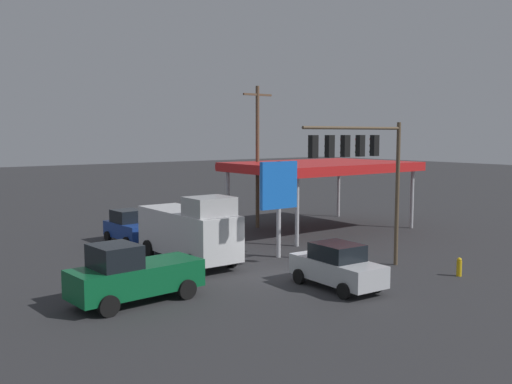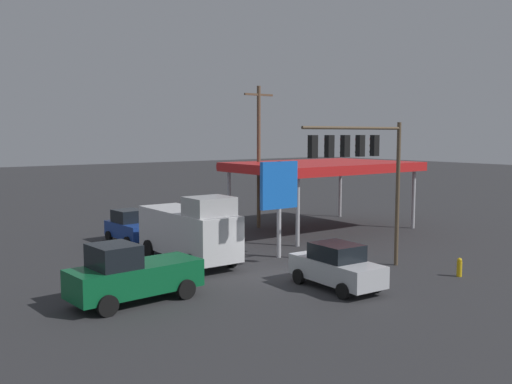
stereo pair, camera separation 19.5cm
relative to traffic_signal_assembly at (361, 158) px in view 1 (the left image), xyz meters
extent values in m
plane|color=#2D2D30|center=(3.22, -1.85, -5.48)|extent=(200.00, 200.00, 0.00)
cylinder|color=brown|center=(-2.69, 0.03, -1.90)|extent=(0.20, 0.20, 7.15)
cylinder|color=brown|center=(0.49, 0.03, 1.38)|extent=(6.37, 0.14, 0.14)
cube|color=black|center=(-0.92, 0.03, 0.56)|extent=(0.36, 0.28, 1.00)
sphere|color=#FF4141|center=(-0.92, -0.16, 0.86)|extent=(0.22, 0.22, 0.22)
sphere|color=#392305|center=(-0.92, -0.16, 0.56)|extent=(0.22, 0.22, 0.22)
sphere|color=black|center=(-0.92, -0.16, 0.26)|extent=(0.22, 0.22, 0.22)
cube|color=black|center=(0.07, 0.03, 0.56)|extent=(0.36, 0.28, 1.00)
sphere|color=#FF4141|center=(0.07, -0.16, 0.86)|extent=(0.22, 0.22, 0.22)
sphere|color=#392305|center=(0.07, -0.16, 0.56)|extent=(0.22, 0.22, 0.22)
sphere|color=black|center=(0.07, -0.16, 0.26)|extent=(0.22, 0.22, 0.22)
cube|color=black|center=(1.07, 0.03, 0.56)|extent=(0.36, 0.28, 1.00)
sphere|color=#FF4141|center=(1.07, -0.16, 0.86)|extent=(0.22, 0.22, 0.22)
sphere|color=#392305|center=(1.07, -0.16, 0.56)|extent=(0.22, 0.22, 0.22)
sphere|color=black|center=(1.07, -0.16, 0.26)|extent=(0.22, 0.22, 0.22)
cube|color=black|center=(2.06, 0.03, 0.56)|extent=(0.36, 0.28, 1.00)
sphere|color=#FF4141|center=(2.06, -0.16, 0.86)|extent=(0.22, 0.22, 0.22)
sphere|color=#392305|center=(2.06, -0.16, 0.56)|extent=(0.22, 0.22, 0.22)
sphere|color=black|center=(2.06, -0.16, 0.26)|extent=(0.22, 0.22, 0.22)
cube|color=black|center=(3.05, 0.03, 0.56)|extent=(0.36, 0.28, 1.00)
sphere|color=#FF4141|center=(3.05, -0.16, 0.86)|extent=(0.22, 0.22, 0.22)
sphere|color=#392305|center=(3.05, -0.16, 0.56)|extent=(0.22, 0.22, 0.22)
sphere|color=black|center=(3.05, -0.16, 0.26)|extent=(0.22, 0.22, 0.22)
cylinder|color=brown|center=(-4.20, -13.39, -0.53)|extent=(0.26, 0.26, 9.88)
cube|color=brown|center=(-4.20, -13.39, 3.81)|extent=(2.40, 0.14, 0.14)
cube|color=red|center=(-7.29, -10.20, -1.13)|extent=(11.92, 8.33, 0.60)
cube|color=red|center=(-7.29, -14.38, -1.13)|extent=(11.92, 0.06, 0.36)
cylinder|color=#B7B7BC|center=(-12.65, -13.76, -3.45)|extent=(0.24, 0.24, 4.05)
cylinder|color=#B7B7BC|center=(-1.93, -13.76, -3.45)|extent=(0.24, 0.24, 4.05)
cylinder|color=#B7B7BC|center=(-12.65, -6.63, -3.45)|extent=(0.24, 0.24, 4.05)
cylinder|color=#B7B7BC|center=(-1.93, -6.63, -3.45)|extent=(0.24, 0.24, 4.05)
cylinder|color=#B7B7BC|center=(0.87, -4.94, -2.91)|extent=(0.24, 0.24, 5.14)
cube|color=blue|center=(0.87, -4.94, -1.59)|extent=(2.37, 0.24, 2.51)
cube|color=black|center=(0.87, -5.07, -1.59)|extent=(1.66, 0.04, 0.88)
cube|color=silver|center=(2.77, 1.28, -4.70)|extent=(2.04, 4.49, 0.90)
cube|color=black|center=(2.77, 1.28, -3.90)|extent=(1.76, 2.09, 0.70)
cylinder|color=black|center=(1.93, 2.75, -5.15)|extent=(0.26, 0.67, 0.66)
cylinder|color=black|center=(3.76, 2.65, -5.15)|extent=(0.26, 0.67, 0.66)
cylinder|color=black|center=(1.77, -0.10, -5.15)|extent=(0.26, 0.67, 0.66)
cylinder|color=black|center=(3.61, -0.20, -5.15)|extent=(0.26, 0.67, 0.66)
cube|color=navy|center=(5.37, -13.67, -4.72)|extent=(1.90, 3.88, 0.90)
cube|color=black|center=(5.39, -13.97, -3.89)|extent=(1.65, 1.78, 0.76)
cylinder|color=black|center=(4.44, -12.48, -5.17)|extent=(0.25, 0.63, 0.62)
cylinder|color=black|center=(6.18, -12.39, -5.17)|extent=(0.25, 0.63, 0.62)
cylinder|color=black|center=(4.57, -14.95, -5.17)|extent=(0.25, 0.63, 0.62)
cylinder|color=black|center=(6.31, -14.85, -5.17)|extent=(0.25, 0.63, 0.62)
cube|color=silver|center=(5.35, -6.81, -3.90)|extent=(2.38, 6.83, 2.20)
cube|color=#BABABC|center=(5.38, -4.71, -2.35)|extent=(2.14, 1.83, 0.90)
cylinder|color=black|center=(4.21, -4.58, -5.00)|extent=(0.23, 0.96, 0.96)
cylinder|color=black|center=(6.55, -4.61, -5.00)|extent=(0.23, 0.96, 0.96)
cylinder|color=black|center=(4.15, -9.00, -5.00)|extent=(0.23, 0.96, 0.96)
cylinder|color=black|center=(6.49, -9.03, -5.00)|extent=(0.23, 0.96, 0.96)
cube|color=#0C592D|center=(10.50, -2.06, -4.53)|extent=(5.32, 2.32, 1.10)
cube|color=black|center=(11.40, -2.00, -3.53)|extent=(1.71, 1.94, 0.90)
cylinder|color=black|center=(12.12, -0.93, -5.08)|extent=(0.81, 0.27, 0.80)
cylinder|color=black|center=(12.25, -2.97, -5.08)|extent=(0.81, 0.27, 0.80)
cylinder|color=black|center=(8.75, -1.15, -5.08)|extent=(0.81, 0.27, 0.80)
cylinder|color=black|center=(8.88, -3.18, -5.08)|extent=(0.81, 0.27, 0.80)
cylinder|color=gold|center=(-3.20, 3.30, -5.13)|extent=(0.24, 0.24, 0.70)
sphere|color=gold|center=(-3.20, 3.30, -4.71)|extent=(0.22, 0.22, 0.22)
camera|label=1|loc=(20.05, 18.19, 1.11)|focal=40.00mm
camera|label=2|loc=(19.89, 18.30, 1.11)|focal=40.00mm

